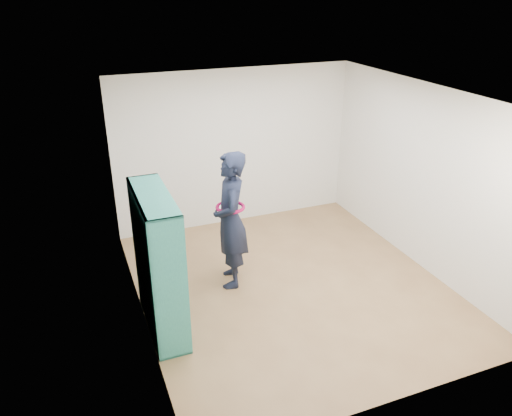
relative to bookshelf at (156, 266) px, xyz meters
name	(u,v)px	position (x,y,z in m)	size (l,w,h in m)	color
floor	(291,286)	(1.83, 0.20, -0.84)	(4.50, 4.50, 0.00)	brown
ceiling	(298,96)	(1.83, 0.20, 1.76)	(4.50, 4.50, 0.00)	white
wall_left	(135,225)	(-0.17, 0.20, 0.46)	(0.02, 4.50, 2.60)	silver
wall_right	(423,178)	(3.83, 0.20, 0.46)	(0.02, 4.50, 2.60)	silver
wall_back	(235,148)	(1.83, 2.45, 0.46)	(4.00, 0.02, 2.60)	silver
wall_front	(404,293)	(1.83, -2.05, 0.46)	(4.00, 0.02, 2.60)	silver
bookshelf	(156,266)	(0.00, 0.00, 0.00)	(0.38, 1.29, 1.72)	teal
person	(231,220)	(1.12, 0.61, 0.10)	(0.61, 0.78, 1.88)	black
smartphone	(220,210)	(1.01, 0.72, 0.23)	(0.04, 0.11, 0.14)	silver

